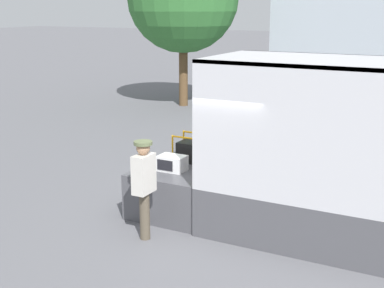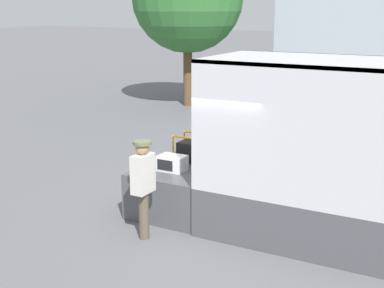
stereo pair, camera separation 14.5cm
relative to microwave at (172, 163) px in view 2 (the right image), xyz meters
name	(u,v)px [view 2 (the right image)]	position (x,y,z in m)	size (l,w,h in m)	color
ground_plane	(218,216)	(0.85, 0.32, -1.04)	(160.00, 160.00, 0.00)	slate
tailgate_deck	(184,188)	(0.07, 0.32, -0.59)	(1.54, 2.06, 0.89)	#4C4C51
microwave	(172,163)	(0.00, 0.00, 0.00)	(0.52, 0.38, 0.30)	white
portable_generator	(194,152)	(0.07, 0.74, 0.07)	(0.69, 0.51, 0.57)	black
worker_person	(143,179)	(0.16, -1.24, 0.05)	(0.32, 0.44, 1.77)	brown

